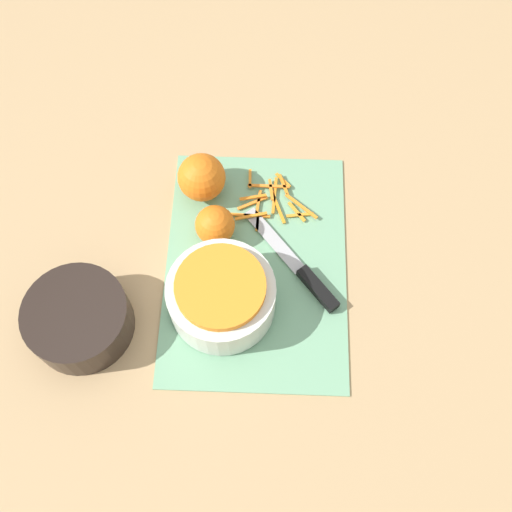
% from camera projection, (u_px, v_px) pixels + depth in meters
% --- Properties ---
extents(ground_plane, '(4.00, 4.00, 0.00)m').
position_uv_depth(ground_plane, '(256.00, 265.00, 1.00)').
color(ground_plane, tan).
extents(cutting_board, '(0.43, 0.30, 0.01)m').
position_uv_depth(cutting_board, '(256.00, 265.00, 0.99)').
color(cutting_board, '#75AD84').
rests_on(cutting_board, ground_plane).
extents(bowl_speckled, '(0.17, 0.17, 0.08)m').
position_uv_depth(bowl_speckled, '(222.00, 296.00, 0.92)').
color(bowl_speckled, silver).
rests_on(bowl_speckled, cutting_board).
extents(bowl_dark, '(0.16, 0.16, 0.07)m').
position_uv_depth(bowl_dark, '(79.00, 319.00, 0.92)').
color(bowl_dark, black).
rests_on(bowl_dark, ground_plane).
extents(knife, '(0.19, 0.16, 0.02)m').
position_uv_depth(knife, '(306.00, 276.00, 0.97)').
color(knife, black).
rests_on(knife, cutting_board).
extents(orange_left, '(0.08, 0.08, 0.08)m').
position_uv_depth(orange_left, '(202.00, 177.00, 1.01)').
color(orange_left, orange).
rests_on(orange_left, cutting_board).
extents(orange_right, '(0.07, 0.07, 0.07)m').
position_uv_depth(orange_right, '(215.00, 225.00, 0.98)').
color(orange_right, orange).
rests_on(orange_right, cutting_board).
extents(peel_pile, '(0.12, 0.16, 0.01)m').
position_uv_depth(peel_pile, '(271.00, 201.00, 1.04)').
color(peel_pile, orange).
rests_on(peel_pile, cutting_board).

